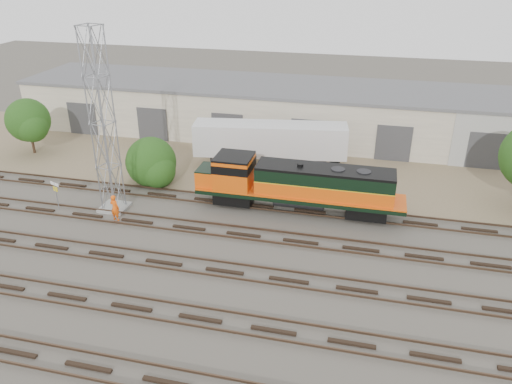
% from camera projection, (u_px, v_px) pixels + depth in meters
% --- Properties ---
extents(ground, '(140.00, 140.00, 0.00)m').
position_uv_depth(ground, '(238.00, 247.00, 33.22)').
color(ground, '#47423A').
rests_on(ground, ground).
extents(dirt_strip, '(80.00, 16.00, 0.02)m').
position_uv_depth(dirt_strip, '(281.00, 163.00, 46.33)').
color(dirt_strip, '#726047').
rests_on(dirt_strip, ground).
extents(tracks, '(80.00, 20.40, 0.28)m').
position_uv_depth(tracks, '(225.00, 271.00, 30.57)').
color(tracks, black).
rests_on(tracks, ground).
extents(warehouse, '(58.40, 10.40, 5.30)m').
position_uv_depth(warehouse, '(296.00, 111.00, 52.14)').
color(warehouse, beige).
rests_on(warehouse, ground).
extents(locomotive, '(15.55, 2.73, 3.74)m').
position_uv_depth(locomotive, '(296.00, 184.00, 36.92)').
color(locomotive, black).
rests_on(locomotive, tracks).
extents(signal_tower, '(1.99, 1.99, 13.45)m').
position_uv_depth(signal_tower, '(103.00, 126.00, 35.28)').
color(signal_tower, gray).
rests_on(signal_tower, ground).
extents(sign_post, '(0.88, 0.37, 2.26)m').
position_uv_depth(sign_post, '(56.00, 190.00, 37.36)').
color(sign_post, gray).
rests_on(sign_post, ground).
extents(worker, '(0.82, 0.63, 2.02)m').
position_uv_depth(worker, '(115.00, 208.00, 36.08)').
color(worker, '#FC590E').
rests_on(worker, ground).
extents(semi_trailer, '(13.69, 4.68, 4.14)m').
position_uv_depth(semi_trailer, '(274.00, 141.00, 44.14)').
color(semi_trailer, silver).
rests_on(semi_trailer, ground).
extents(tree_west, '(4.30, 4.10, 5.36)m').
position_uv_depth(tree_west, '(29.00, 122.00, 47.04)').
color(tree_west, '#382619').
rests_on(tree_west, ground).
extents(tree_mid, '(4.42, 4.21, 4.21)m').
position_uv_depth(tree_mid, '(153.00, 164.00, 41.53)').
color(tree_mid, '#382619').
rests_on(tree_mid, ground).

